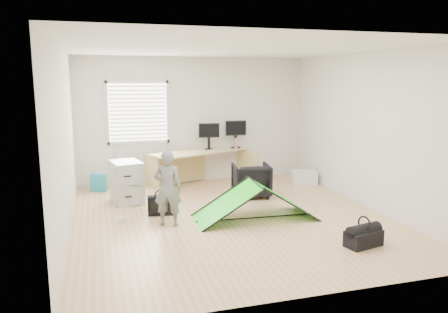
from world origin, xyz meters
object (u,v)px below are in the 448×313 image
object	(u,v)px
desk	(201,168)
duffel_bag	(363,238)
filing_cabinet	(126,182)
laptop_bag	(161,205)
person	(168,188)
kite	(255,201)
monitor_left	(209,140)
storage_crate	(304,177)
thermos	(236,144)
monitor_right	(236,138)
office_chair	(251,180)

from	to	relation	value
desk	duffel_bag	bearing A→B (deg)	-93.89
filing_cabinet	duffel_bag	size ratio (longest dim) A/B	1.51
laptop_bag	duffel_bag	xyz separation A→B (m)	(2.44, -2.14, -0.05)
person	kite	xyz separation A→B (m)	(1.40, -0.07, -0.29)
monitor_left	storage_crate	world-z (taller)	monitor_left
thermos	desk	bearing A→B (deg)	-179.90
kite	duffel_bag	world-z (taller)	kite
desk	filing_cabinet	xyz separation A→B (m)	(-1.62, -0.96, 0.02)
duffel_bag	monitor_right	bearing A→B (deg)	84.23
thermos	person	distance (m)	3.11
monitor_left	kite	bearing A→B (deg)	-77.98
office_chair	storage_crate	world-z (taller)	office_chair
office_chair	kite	xyz separation A→B (m)	(-0.40, -1.31, -0.02)
filing_cabinet	monitor_right	world-z (taller)	monitor_right
desk	monitor_left	distance (m)	0.62
monitor_left	office_chair	world-z (taller)	monitor_left
monitor_left	storage_crate	bearing A→B (deg)	-9.78
office_chair	laptop_bag	size ratio (longest dim) A/B	1.59
filing_cabinet	person	world-z (taller)	person
person	laptop_bag	xyz separation A→B (m)	(-0.03, 0.55, -0.43)
monitor_right	laptop_bag	world-z (taller)	monitor_right
monitor_right	laptop_bag	distance (m)	2.96
thermos	office_chair	world-z (taller)	thermos
person	laptop_bag	distance (m)	0.70
laptop_bag	thermos	bearing A→B (deg)	52.80
person	laptop_bag	bearing A→B (deg)	-67.90
monitor_right	storage_crate	distance (m)	1.71
duffel_bag	person	bearing A→B (deg)	134.25
desk	laptop_bag	world-z (taller)	desk
filing_cabinet	laptop_bag	bearing A→B (deg)	-73.46
thermos	office_chair	size ratio (longest dim) A/B	0.34
monitor_left	kite	distance (m)	2.68
storage_crate	duffel_bag	world-z (taller)	storage_crate
monitor_left	duffel_bag	xyz separation A→B (m)	(1.11, -4.13, -0.83)
thermos	storage_crate	size ratio (longest dim) A/B	0.46
desk	person	world-z (taller)	person
filing_cabinet	office_chair	size ratio (longest dim) A/B	1.09
monitor_left	storage_crate	size ratio (longest dim) A/B	0.85
filing_cabinet	office_chair	distance (m)	2.35
office_chair	duffel_bag	size ratio (longest dim) A/B	1.38
filing_cabinet	kite	bearing A→B (deg)	-50.14
monitor_left	kite	xyz separation A→B (m)	(0.10, -2.60, -0.64)
office_chair	person	distance (m)	2.21
filing_cabinet	office_chair	world-z (taller)	filing_cabinet
filing_cabinet	monitor_right	bearing A→B (deg)	13.45
thermos	person	world-z (taller)	person
kite	person	bearing A→B (deg)	-178.92
kite	duffel_bag	xyz separation A→B (m)	(1.01, -1.53, -0.19)
thermos	monitor_right	bearing A→B (deg)	76.66
person	duffel_bag	world-z (taller)	person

